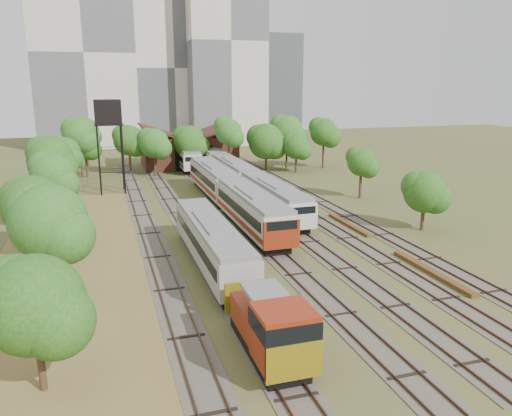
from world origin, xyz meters
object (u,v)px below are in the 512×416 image
object	(u,v)px
railcar_red_set	(230,193)
railcar_green_set	(233,173)
shunter_locomotive	(273,330)
water_tower	(108,115)

from	to	relation	value
railcar_red_set	railcar_green_set	distance (m)	14.31
shunter_locomotive	water_tower	world-z (taller)	water_tower
railcar_green_set	water_tower	distance (m)	18.80
water_tower	railcar_green_set	bearing A→B (deg)	-3.57
railcar_red_set	railcar_green_set	bearing A→B (deg)	73.77
railcar_green_set	shunter_locomotive	xyz separation A→B (m)	(-10.00, -45.85, -0.15)
railcar_red_set	railcar_green_set	xyz separation A→B (m)	(4.00, 13.74, -0.15)
shunter_locomotive	railcar_red_set	bearing A→B (deg)	79.41
railcar_green_set	shunter_locomotive	bearing A→B (deg)	-102.30
railcar_red_set	shunter_locomotive	distance (m)	32.66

